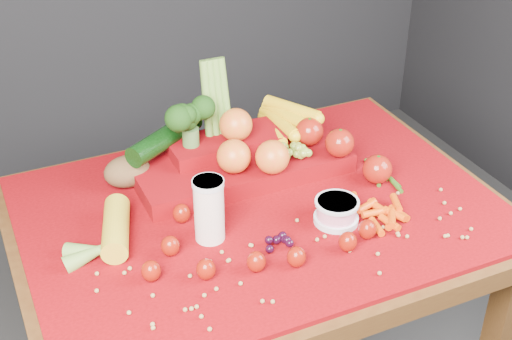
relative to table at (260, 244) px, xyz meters
name	(u,v)px	position (x,y,z in m)	size (l,w,h in m)	color
table	(260,244)	(0.00, 0.00, 0.00)	(1.10, 0.80, 0.75)	#351C0C
red_cloth	(260,209)	(0.00, 0.00, 0.10)	(1.05, 0.75, 0.01)	maroon
milk_glass	(209,208)	(-0.14, -0.06, 0.19)	(0.07, 0.07, 0.15)	silver
yogurt_bowl	(337,211)	(0.13, -0.12, 0.14)	(0.10, 0.10, 0.05)	silver
strawberry_scatter	(233,246)	(-0.12, -0.14, 0.13)	(0.54, 0.28, 0.05)	maroon
dark_grape_cluster	(278,243)	(-0.03, -0.15, 0.12)	(0.06, 0.05, 0.03)	black
soybean_scatter	(300,256)	(0.00, -0.20, 0.11)	(0.84, 0.24, 0.01)	olive
corn_ear	(103,244)	(-0.36, -0.01, 0.13)	(0.22, 0.26, 0.06)	gold
potato	(127,171)	(-0.25, 0.21, 0.14)	(0.11, 0.08, 0.08)	brown
baby_carrot_pile	(380,211)	(0.23, -0.15, 0.12)	(0.17, 0.17, 0.03)	#D24107
green_bean_pile	(382,176)	(0.32, -0.01, 0.11)	(0.14, 0.12, 0.01)	#285513
produce_mound	(246,150)	(0.04, 0.16, 0.17)	(0.59, 0.38, 0.27)	maroon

